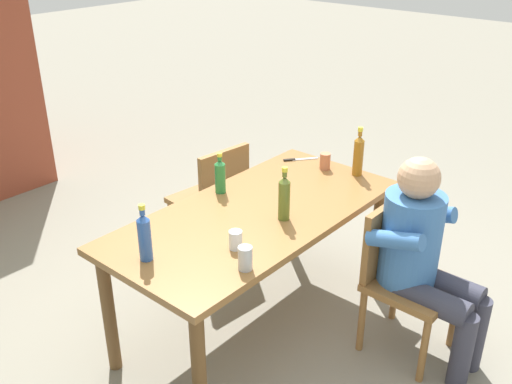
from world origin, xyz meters
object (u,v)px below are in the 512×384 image
(bottle_amber, at_px, (358,155))
(bottle_green, at_px, (220,176))
(chair_near_right, at_px, (401,271))
(cup_terracotta, at_px, (325,161))
(bottle_olive, at_px, (284,197))
(table_knife, at_px, (298,159))
(dining_table, at_px, (256,226))
(bottle_blue, at_px, (145,236))
(cup_glass, at_px, (236,240))
(person_in_white_shirt, at_px, (423,253))
(chair_far_right, at_px, (214,197))
(cup_steel, at_px, (245,258))

(bottle_amber, xyz_separation_m, bottle_green, (-0.75, 0.48, -0.03))
(chair_near_right, bearing_deg, cup_terracotta, 65.93)
(chair_near_right, relative_size, bottle_green, 3.47)
(bottle_olive, bearing_deg, table_knife, 31.59)
(chair_near_right, distance_m, cup_terracotta, 0.91)
(chair_near_right, height_order, table_knife, chair_near_right)
(dining_table, distance_m, table_knife, 0.80)
(bottle_olive, relative_size, table_knife, 1.51)
(bottle_blue, relative_size, cup_glass, 3.05)
(bottle_blue, height_order, cup_terracotta, bottle_blue)
(dining_table, relative_size, cup_terracotta, 16.28)
(person_in_white_shirt, bearing_deg, table_knife, 72.27)
(dining_table, distance_m, cup_glass, 0.43)
(bottle_blue, relative_size, bottle_green, 1.18)
(bottle_amber, bearing_deg, bottle_blue, 170.99)
(cup_terracotta, bearing_deg, person_in_white_shirt, -111.41)
(dining_table, xyz_separation_m, cup_terracotta, (0.74, 0.05, 0.15))
(chair_far_right, bearing_deg, table_knife, -51.59)
(bottle_olive, height_order, cup_glass, bottle_olive)
(cup_glass, relative_size, table_knife, 0.48)
(chair_near_right, relative_size, cup_terracotta, 8.02)
(cup_terracotta, bearing_deg, bottle_olive, -162.95)
(bottle_blue, height_order, table_knife, bottle_blue)
(cup_terracotta, relative_size, cup_steel, 0.91)
(chair_far_right, height_order, bottle_olive, bottle_olive)
(chair_far_right, relative_size, cup_glass, 8.99)
(bottle_amber, height_order, cup_steel, bottle_amber)
(cup_glass, bearing_deg, bottle_green, 50.53)
(table_knife, bearing_deg, bottle_amber, -83.33)
(bottle_blue, xyz_separation_m, bottle_green, (0.77, 0.24, -0.02))
(cup_steel, height_order, table_knife, cup_steel)
(bottle_green, xyz_separation_m, cup_terracotta, (0.69, -0.28, -0.05))
(bottle_olive, xyz_separation_m, table_knife, (0.72, 0.44, -0.13))
(bottle_olive, bearing_deg, dining_table, 100.62)
(bottle_blue, height_order, cup_steel, bottle_blue)
(bottle_olive, bearing_deg, bottle_blue, 161.54)
(dining_table, height_order, person_in_white_shirt, person_in_white_shirt)
(cup_steel, bearing_deg, table_knife, 26.50)
(dining_table, bearing_deg, bottle_amber, -11.46)
(person_in_white_shirt, height_order, cup_steel, person_in_white_shirt)
(chair_far_right, bearing_deg, bottle_amber, -65.12)
(chair_near_right, distance_m, cup_steel, 1.01)
(dining_table, height_order, bottle_olive, bottle_olive)
(person_in_white_shirt, relative_size, bottle_blue, 4.00)
(bottle_olive, bearing_deg, person_in_white_shirt, -61.06)
(bottle_amber, relative_size, bottle_blue, 1.08)
(chair_near_right, height_order, person_in_white_shirt, person_in_white_shirt)
(cup_steel, bearing_deg, chair_near_right, -23.74)
(bottle_amber, relative_size, cup_steel, 2.69)
(dining_table, xyz_separation_m, table_knife, (0.75, 0.27, 0.10))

